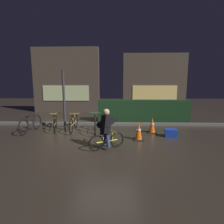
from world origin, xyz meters
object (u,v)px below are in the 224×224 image
at_px(parked_bike_center_left, 74,123).
at_px(parked_bike_center_right, 95,124).
at_px(traffic_cone_near, 139,131).
at_px(parked_bike_leftmost, 31,124).
at_px(street_post, 64,101).
at_px(cyclist, 106,129).
at_px(parked_bike_left_mid, 55,123).
at_px(blue_crate, 171,133).
at_px(traffic_cone_far, 152,125).

distance_m(parked_bike_center_left, parked_bike_center_right, 0.98).
relative_size(parked_bike_center_right, traffic_cone_near, 2.65).
height_order(parked_bike_leftmost, parked_bike_center_right, parked_bike_center_right).
distance_m(parked_bike_leftmost, parked_bike_center_right, 2.73).
xyz_separation_m(street_post, cyclist, (1.94, -2.21, -0.64)).
height_order(street_post, traffic_cone_near, street_post).
relative_size(parked_bike_left_mid, parked_bike_center_left, 0.95).
relative_size(parked_bike_center_left, parked_bike_center_right, 0.91).
bearing_deg(parked_bike_leftmost, street_post, -69.83).
relative_size(traffic_cone_near, blue_crate, 1.48).
relative_size(traffic_cone_far, cyclist, 0.52).
height_order(parked_bike_center_left, blue_crate, parked_bike_center_left).
bearing_deg(street_post, blue_crate, -11.73).
distance_m(traffic_cone_far, blue_crate, 0.84).
height_order(traffic_cone_near, cyclist, cyclist).
bearing_deg(parked_bike_leftmost, parked_bike_left_mid, -67.96).
bearing_deg(cyclist, blue_crate, -0.89).
bearing_deg(traffic_cone_near, street_post, 156.96).
xyz_separation_m(parked_bike_leftmost, traffic_cone_near, (4.41, -0.95, -0.02)).
bearing_deg(parked_bike_center_right, street_post, 69.73).
bearing_deg(parked_bike_leftmost, cyclist, -113.82).
bearing_deg(parked_bike_left_mid, parked_bike_center_right, -114.63).
xyz_separation_m(parked_bike_left_mid, traffic_cone_far, (4.14, -0.26, -0.01)).
relative_size(parked_bike_leftmost, parked_bike_center_right, 0.92).
bearing_deg(parked_bike_center_left, traffic_cone_far, -95.43).
relative_size(parked_bike_leftmost, traffic_cone_far, 2.43).
bearing_deg(blue_crate, parked_bike_center_right, 169.08).
height_order(parked_bike_center_right, blue_crate, parked_bike_center_right).
bearing_deg(street_post, cyclist, -48.67).
bearing_deg(street_post, traffic_cone_near, -23.04).
bearing_deg(cyclist, traffic_cone_near, 9.64).
relative_size(traffic_cone_far, blue_crate, 1.49).
distance_m(parked_bike_leftmost, cyclist, 3.79).
height_order(parked_bike_left_mid, traffic_cone_far, parked_bike_left_mid).
distance_m(parked_bike_center_right, traffic_cone_far, 2.35).
height_order(parked_bike_center_right, traffic_cone_far, parked_bike_center_right).
bearing_deg(street_post, parked_bike_center_left, -17.13).
relative_size(street_post, traffic_cone_far, 3.88).
xyz_separation_m(parked_bike_center_right, traffic_cone_far, (2.35, -0.01, -0.05)).
xyz_separation_m(traffic_cone_far, cyclist, (-1.79, -1.87, 0.31)).
distance_m(parked_bike_center_left, blue_crate, 3.99).
bearing_deg(traffic_cone_near, parked_bike_leftmost, 167.83).
bearing_deg(parked_bike_center_left, parked_bike_center_right, -103.66).
relative_size(parked_bike_left_mid, traffic_cone_far, 2.29).
bearing_deg(parked_bike_left_mid, cyclist, -148.70).
distance_m(parked_bike_left_mid, traffic_cone_far, 4.15).
xyz_separation_m(parked_bike_leftmost, parked_bike_center_left, (1.77, 0.22, -0.00)).
relative_size(traffic_cone_near, traffic_cone_far, 1.00).
height_order(parked_bike_center_left, parked_bike_center_right, parked_bike_center_right).
bearing_deg(traffic_cone_far, parked_bike_leftmost, -179.85).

